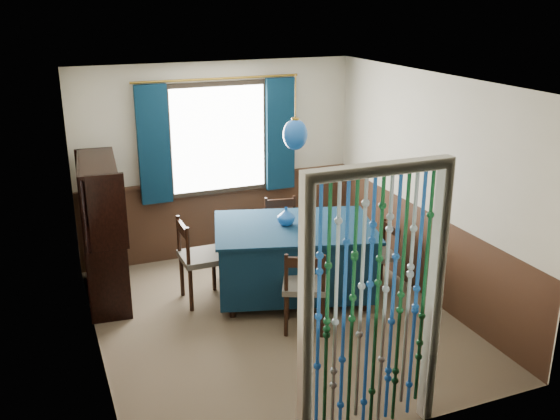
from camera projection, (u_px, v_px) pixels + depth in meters
name	position (u px, v px, depth m)	size (l,w,h in m)	color
floor	(276.00, 319.00, 6.61)	(4.00, 4.00, 0.00)	brown
ceiling	(275.00, 81.00, 5.80)	(4.00, 4.00, 0.00)	silver
wall_back	(218.00, 161.00, 7.96)	(3.60, 3.60, 0.00)	beige
wall_front	(378.00, 291.00, 4.45)	(3.60, 3.60, 0.00)	beige
wall_left	(88.00, 232.00, 5.57)	(4.00, 4.00, 0.00)	beige
wall_right	(428.00, 188.00, 6.84)	(4.00, 4.00, 0.00)	beige
wainscot_back	(220.00, 217.00, 8.19)	(3.60, 3.60, 0.00)	#3E2517
wainscot_front	(372.00, 380.00, 4.71)	(3.60, 3.60, 0.00)	#3E2517
wainscot_left	(98.00, 307.00, 5.82)	(4.00, 4.00, 0.00)	#3E2517
wainscot_right	(421.00, 251.00, 7.08)	(4.00, 4.00, 0.00)	#3E2517
window	(218.00, 139.00, 7.82)	(1.32, 0.12, 1.42)	black
doorway	(372.00, 313.00, 4.57)	(1.16, 0.12, 2.18)	silver
dining_table	(294.00, 256.00, 7.00)	(2.02, 1.64, 0.85)	#0A2034
chair_near	(305.00, 287.00, 6.26)	(0.58, 0.57, 0.89)	black
chair_far	(283.00, 232.00, 7.72)	(0.50, 0.48, 0.89)	black
chair_left	(199.00, 258.00, 6.86)	(0.46, 0.48, 0.97)	black
chair_right	(380.00, 255.00, 7.17)	(0.40, 0.41, 0.80)	black
sideboard	(105.00, 251.00, 6.93)	(0.53, 1.26, 1.60)	black
pendant_lamp	(295.00, 134.00, 6.55)	(0.26, 0.26, 0.79)	olive
vase_table	(286.00, 217.00, 6.88)	(0.18, 0.18, 0.19)	navy
bowl_shelf	(110.00, 212.00, 6.48)	(0.22, 0.22, 0.05)	beige
vase_sideboard	(104.00, 213.00, 7.12)	(0.20, 0.20, 0.21)	beige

